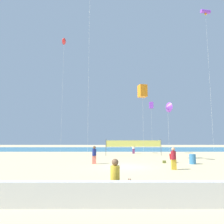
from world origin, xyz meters
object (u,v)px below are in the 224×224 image
folding_beach_chair (173,158)px  kite_violet_tube (206,12)px  volleyball_net (134,144)px  kite_orange_box (143,91)px  beachgoer_maroon_shirt (174,158)px  beach_handbag (165,162)px  kite_red_inflatable (64,42)px  beachgoer_white_shirt (134,148)px  beachgoer_navy_shirt (95,154)px  kite_violet_box (152,105)px  kite_violet_delta (168,107)px  mother_figure (115,178)px  toddler_figure (130,189)px  trash_barrel (193,159)px

folding_beach_chair → kite_violet_tube: size_ratio=0.04×
volleyball_net → kite_orange_box: (0.56, -5.77, 6.60)m
beachgoer_maroon_shirt → volleyball_net: bearing=132.5°
beach_handbag → kite_orange_box: bearing=113.5°
kite_red_inflatable → kite_violet_tube: (20.82, -4.98, 1.89)m
beachgoer_white_shirt → kite_red_inflatable: bearing=106.4°
beachgoer_maroon_shirt → beachgoer_navy_shirt: (-6.71, 3.78, -0.01)m
beachgoer_maroon_shirt → beachgoer_white_shirt: beachgoer_maroon_shirt is taller
kite_violet_box → kite_violet_tube: (6.46, -7.37, 11.94)m
kite_violet_delta → kite_violet_box: (0.06, 10.33, 1.88)m
folding_beach_chair → volleyball_net: volleyball_net is taller
mother_figure → kite_orange_box: bearing=79.2°
kite_orange_box → kite_violet_tube: 15.06m
mother_figure → volleyball_net: volleyball_net is taller
toddler_figure → volleyball_net: volleyball_net is taller
kite_violet_delta → volleyball_net: bearing=116.4°
beachgoer_white_shirt → kite_violet_box: bearing=-91.4°
folding_beach_chair → kite_violet_box: size_ratio=0.10×
toddler_figure → kite_violet_delta: bearing=47.5°
kite_violet_delta → kite_violet_tube: kite_violet_tube is taller
beach_handbag → beachgoer_maroon_shirt: bearing=-94.2°
folding_beach_chair → kite_violet_delta: (0.23, 2.06, 5.62)m
trash_barrel → kite_violet_delta: (-1.36, 3.31, 5.61)m
mother_figure → kite_violet_tube: bearing=56.5°
beachgoer_navy_shirt → kite_orange_box: 10.02m
trash_barrel → kite_orange_box: (-4.13, 4.24, 7.76)m
beachgoer_maroon_shirt → beach_handbag: size_ratio=5.32×
beachgoer_maroon_shirt → folding_beach_chair: size_ratio=1.99×
beachgoer_white_shirt → kite_orange_box: kite_orange_box is taller
beach_handbag → kite_orange_box: 8.97m
beachgoer_white_shirt → volleyball_net: bearing=178.1°
toddler_figure → trash_barrel: (7.15, 11.99, 0.00)m
toddler_figure → beachgoer_white_shirt: 26.04m
beachgoer_navy_shirt → volleyball_net: size_ratio=0.21×
beachgoer_navy_shirt → kite_orange_box: size_ratio=0.19×
kite_violet_box → kite_red_inflatable: bearing=-170.5°
folding_beach_chair → trash_barrel: trash_barrel is taller
beach_handbag → kite_violet_tube: kite_violet_tube is taller
beachgoer_navy_shirt → kite_orange_box: kite_orange_box is taller
trash_barrel → kite_orange_box: 9.76m
beachgoer_maroon_shirt → kite_violet_delta: 8.80m
beachgoer_white_shirt → trash_barrel: size_ratio=1.84×
beachgoer_maroon_shirt → kite_red_inflatable: 26.00m
beachgoer_navy_shirt → kite_violet_delta: bearing=-5.8°
beachgoer_white_shirt → trash_barrel: beachgoer_white_shirt is taller
mother_figure → folding_beach_chair: (6.15, 13.25, -0.42)m
toddler_figure → kite_violet_box: bearing=55.4°
kite_violet_delta → beach_handbag: bearing=-115.4°
beachgoer_white_shirt → mother_figure: bearing=175.8°
toddler_figure → beachgoer_maroon_shirt: (4.24, 8.33, 0.47)m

